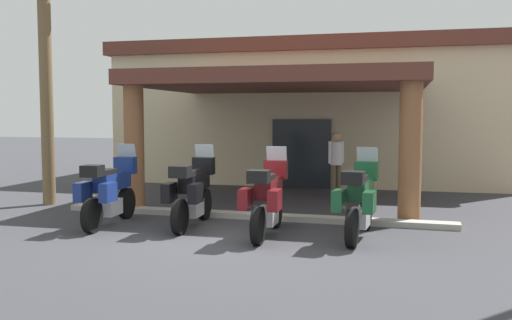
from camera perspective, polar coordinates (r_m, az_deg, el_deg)
The scene contains 8 objects.
ground_plane at distance 10.20m, azimuth -3.81°, elevation -7.98°, with size 80.00×80.00×0.00m, color #38383D.
motel_building at distance 20.20m, azimuth 6.12°, elevation 4.90°, with size 13.40×12.49×4.62m.
motorcycle_blue at distance 11.64m, azimuth -14.67°, elevation -3.07°, with size 0.74×2.21×1.61m.
motorcycle_black at distance 11.21m, azimuth -6.50°, elevation -3.24°, with size 0.73×2.21×1.61m.
motorcycle_maroon at distance 10.30m, azimuth 1.16°, elevation -3.89°, with size 0.72×2.21×1.61m.
motorcycle_green at distance 10.25m, azimuth 10.47°, elevation -4.01°, with size 0.73×2.21×1.61m.
pedestrian at distance 15.33m, azimuth 8.14°, elevation 0.09°, with size 0.37×0.43×1.77m.
curb_strip at distance 12.13m, azimuth -0.70°, elevation -5.67°, with size 8.60×0.36×0.12m, color #ADA89E.
Camera 1 is at (3.39, -9.37, 2.20)m, focal length 39.37 mm.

